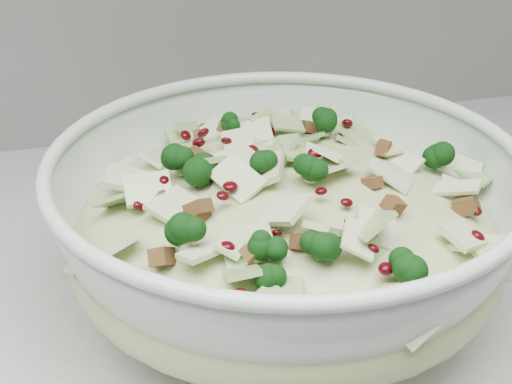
% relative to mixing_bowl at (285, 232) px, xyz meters
% --- Properties ---
extents(mixing_bowl, '(0.45, 0.45, 0.14)m').
position_rel_mixing_bowl_xyz_m(mixing_bowl, '(0.00, 0.00, 0.00)').
color(mixing_bowl, silver).
rests_on(mixing_bowl, counter).
extents(salad, '(0.40, 0.40, 0.14)m').
position_rel_mixing_bowl_xyz_m(salad, '(0.00, 0.00, 0.02)').
color(salad, beige).
rests_on(salad, mixing_bowl).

